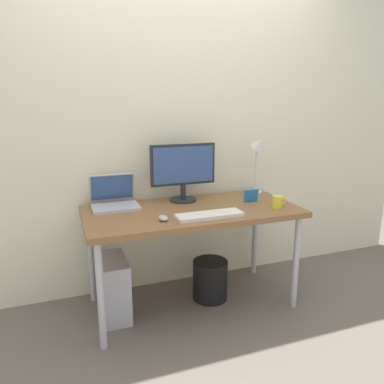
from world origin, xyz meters
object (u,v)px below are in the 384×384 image
(keyboard, at_px, (209,215))
(coffee_mug, at_px, (277,202))
(monitor, at_px, (183,169))
(photo_frame, at_px, (251,195))
(desk, at_px, (192,217))
(laptop, at_px, (114,199))
(computer_tower, at_px, (114,288))
(wastebasket, at_px, (210,280))
(mouse, at_px, (163,218))
(desk_lamp, at_px, (259,152))

(keyboard, bearing_deg, coffee_mug, 3.37)
(monitor, relative_size, photo_frame, 4.46)
(desk, height_order, laptop, laptop)
(desk, bearing_deg, laptop, 154.24)
(computer_tower, bearing_deg, wastebasket, -1.05)
(laptop, height_order, photo_frame, laptop)
(desk, bearing_deg, keyboard, -78.71)
(laptop, relative_size, coffee_mug, 3.00)
(mouse, xyz_separation_m, coffee_mug, (0.83, -0.00, 0.03))
(mouse, relative_size, coffee_mug, 0.84)
(computer_tower, bearing_deg, keyboard, -22.57)
(computer_tower, relative_size, wastebasket, 1.40)
(mouse, height_order, coffee_mug, coffee_mug)
(laptop, distance_m, computer_tower, 0.61)
(desk, height_order, desk_lamp, desk_lamp)
(desk_lamp, height_order, keyboard, desk_lamp)
(desk, height_order, keyboard, keyboard)
(laptop, distance_m, coffee_mug, 1.15)
(keyboard, bearing_deg, mouse, 173.80)
(desk, height_order, photo_frame, photo_frame)
(mouse, relative_size, computer_tower, 0.21)
(keyboard, bearing_deg, photo_frame, 28.78)
(monitor, height_order, computer_tower, monitor)
(laptop, xyz_separation_m, computer_tower, (-0.06, -0.20, -0.58))
(desk, xyz_separation_m, keyboard, (0.04, -0.21, 0.07))
(desk, relative_size, photo_frame, 13.40)
(desk_lamp, bearing_deg, wastebasket, -157.79)
(wastebasket, bearing_deg, mouse, -153.67)
(monitor, relative_size, laptop, 1.53)
(keyboard, height_order, photo_frame, photo_frame)
(mouse, relative_size, photo_frame, 0.82)
(coffee_mug, bearing_deg, wastebasket, 153.66)
(keyboard, xyz_separation_m, computer_tower, (-0.60, 0.25, -0.53))
(desk, height_order, computer_tower, desk)
(computer_tower, xyz_separation_m, wastebasket, (0.71, -0.01, -0.06))
(desk_lamp, relative_size, computer_tower, 1.12)
(desk, xyz_separation_m, laptop, (-0.50, 0.24, 0.12))
(laptop, height_order, keyboard, laptop)
(computer_tower, bearing_deg, photo_frame, -0.67)
(laptop, relative_size, keyboard, 0.73)
(keyboard, xyz_separation_m, coffee_mug, (0.53, 0.03, 0.03))
(laptop, bearing_deg, wastebasket, -18.36)
(keyboard, bearing_deg, desk, 101.29)
(desk, distance_m, keyboard, 0.23)
(computer_tower, bearing_deg, laptop, 73.55)
(mouse, bearing_deg, laptop, 119.72)
(photo_frame, bearing_deg, keyboard, -151.22)
(laptop, xyz_separation_m, wastebasket, (0.65, -0.22, -0.64))
(desk_lamp, xyz_separation_m, computer_tower, (-1.19, -0.18, -0.85))
(desk, relative_size, keyboard, 3.35)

